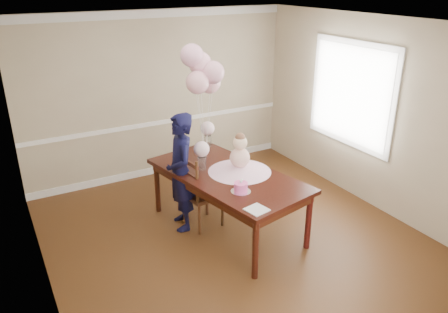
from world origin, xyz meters
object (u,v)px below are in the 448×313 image
Objects in this scene: dining_table_top at (227,175)px; dining_chair_seat at (203,194)px; woman at (181,172)px; birthday_cake at (241,187)px.

dining_table_top reaches higher than dining_chair_seat.
woman reaches higher than dining_table_top.
dining_table_top is 0.61m from woman.
birthday_cake reaches higher than dining_table_top.
woman is at bearing 151.33° from dining_chair_seat.
birthday_cake is at bearing -113.96° from dining_table_top.
dining_table_top is 0.47m from dining_chair_seat.
dining_chair_seat is at bearing 121.76° from dining_table_top.
dining_chair_seat is 0.28× the size of woman.
birthday_cake is 0.96m from woman.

